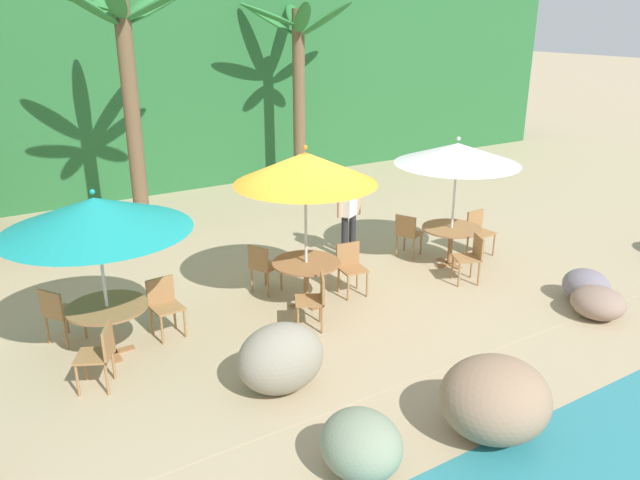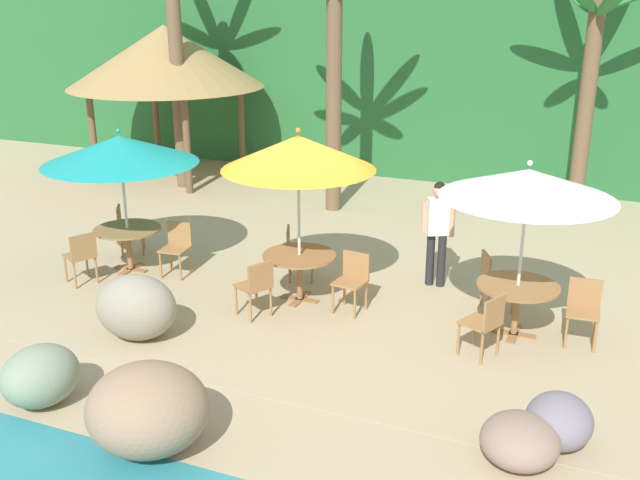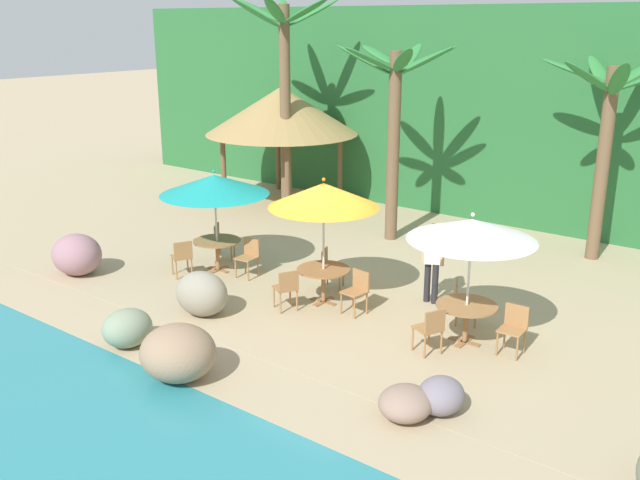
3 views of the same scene
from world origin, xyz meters
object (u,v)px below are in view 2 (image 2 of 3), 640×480
object	(u,v)px
chair_teal_left	(81,254)
palm_tree_nearest	(172,1)
umbrella_orange	(298,153)
umbrella_white	(528,184)
chair_teal_inland	(126,226)
chair_white_seaward	(583,307)
dining_table_white	(517,294)
chair_orange_seaward	(353,277)
dining_table_teal	(128,235)
dining_table_orange	(299,262)
chair_white_left	(486,322)
palm_tree_second	(335,39)
chair_orange_left	(257,285)
palm_tree_third	(592,51)
waiter_in_white	(438,226)
chair_teal_seaward	(177,245)
umbrella_teal	(120,150)
chair_white_inland	(492,277)
palapa_hut	(165,57)
chair_orange_inland	(295,249)

from	to	relation	value
chair_teal_left	palm_tree_nearest	bearing A→B (deg)	107.39
umbrella_orange	umbrella_white	bearing A→B (deg)	0.72
chair_teal_inland	chair_white_seaward	size ratio (longest dim) A/B	1.00
umbrella_white	dining_table_white	world-z (taller)	umbrella_white
umbrella_orange	chair_orange_seaward	bearing A→B (deg)	-1.55
umbrella_white	chair_white_seaward	world-z (taller)	umbrella_white
dining_table_white	chair_white_seaward	size ratio (longest dim) A/B	1.26
dining_table_teal	dining_table_orange	distance (m)	3.13
chair_white_left	palm_tree_second	size ratio (longest dim) A/B	0.17
chair_teal_inland	chair_orange_left	distance (m)	3.67
palm_tree_third	dining_table_white	bearing A→B (deg)	-92.98
chair_white_seaward	waiter_in_white	size ratio (longest dim) A/B	0.51
umbrella_white	palm_tree_third	world-z (taller)	palm_tree_third
umbrella_orange	palm_tree_second	xyz separation A→B (m)	(-1.26, 4.66, 1.24)
chair_white_left	palm_tree_third	world-z (taller)	palm_tree_third
chair_white_seaward	chair_teal_seaward	bearing A→B (deg)	179.53
umbrella_orange	dining_table_white	bearing A→B (deg)	0.72
palm_tree_nearest	palm_tree_third	size ratio (longest dim) A/B	1.30
dining_table_teal	palm_tree_nearest	world-z (taller)	palm_tree_nearest
umbrella_teal	dining_table_teal	xyz separation A→B (m)	(0.00, 0.00, -1.44)
chair_teal_seaward	umbrella_white	bearing A→B (deg)	-1.90
dining_table_teal	umbrella_orange	size ratio (longest dim) A/B	0.42
dining_table_orange	palm_tree_second	bearing A→B (deg)	105.16
chair_orange_left	chair_white_inland	distance (m)	3.42
umbrella_teal	chair_teal_left	distance (m)	1.76
umbrella_white	palm_tree_second	bearing A→B (deg)	133.88
chair_orange_seaward	chair_teal_left	bearing A→B (deg)	-170.49
chair_teal_inland	umbrella_orange	size ratio (longest dim) A/B	0.33
dining_table_teal	palm_tree_third	bearing A→B (deg)	43.12
umbrella_orange	waiter_in_white	bearing A→B (deg)	37.66
dining_table_white	palapa_hut	world-z (taller)	palapa_hut
umbrella_white	dining_table_orange	bearing A→B (deg)	-179.28
chair_orange_inland	waiter_in_white	size ratio (longest dim) A/B	0.51
chair_teal_inland	chair_teal_seaward	bearing A→B (deg)	-20.05
chair_teal_inland	palm_tree_second	bearing A→B (deg)	58.61
chair_white_inland	palapa_hut	xyz separation A→B (m)	(-8.83, 5.13, 2.40)
umbrella_white	waiter_in_white	world-z (taller)	umbrella_white
umbrella_teal	palapa_hut	world-z (taller)	palapa_hut
chair_orange_seaward	chair_white_left	size ratio (longest dim) A/B	1.00
umbrella_teal	waiter_in_white	xyz separation A→B (m)	(4.88, 1.30, -1.07)
chair_teal_inland	chair_orange_seaward	size ratio (longest dim) A/B	1.00
chair_teal_seaward	chair_teal_inland	bearing A→B (deg)	159.95
chair_white_inland	chair_white_left	xyz separation A→B (m)	(0.18, -1.54, 0.00)
chair_teal_inland	palapa_hut	bearing A→B (deg)	115.22
dining_table_white	dining_table_teal	bearing A→B (deg)	179.85
chair_white_left	chair_white_seaward	bearing A→B (deg)	40.23
chair_orange_left	chair_white_left	size ratio (longest dim) A/B	1.00
umbrella_orange	chair_orange_seaward	size ratio (longest dim) A/B	3.03
chair_orange_left	chair_white_seaward	world-z (taller)	same
waiter_in_white	palm_tree_second	bearing A→B (deg)	132.38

